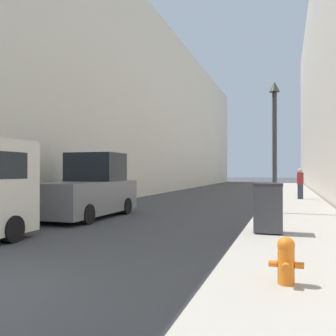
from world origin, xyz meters
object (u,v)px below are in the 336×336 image
object	(u,v)px
trash_bin	(268,207)
lamppost	(275,141)
fire_hydrant	(286,259)
pedestrian_on_sidewalk	(300,184)
pickup_truck	(87,191)

from	to	relation	value
trash_bin	lamppost	distance (m)	5.18
fire_hydrant	pedestrian_on_sidewalk	distance (m)	16.81
trash_bin	fire_hydrant	bearing A→B (deg)	-84.34
pickup_truck	pedestrian_on_sidewalk	xyz separation A→B (m)	(7.70, 10.03, 0.02)
fire_hydrant	pickup_truck	world-z (taller)	pickup_truck
fire_hydrant	trash_bin	xyz separation A→B (m)	(-0.43, 4.36, 0.30)
lamppost	pedestrian_on_sidewalk	xyz separation A→B (m)	(1.15, 7.67, -1.83)
trash_bin	lamppost	size ratio (longest dim) A/B	0.26
pickup_truck	lamppost	bearing A→B (deg)	19.84
lamppost	pedestrian_on_sidewalk	distance (m)	7.97
trash_bin	pickup_truck	world-z (taller)	pickup_truck
lamppost	trash_bin	bearing A→B (deg)	-90.14
pedestrian_on_sidewalk	fire_hydrant	bearing A→B (deg)	-92.47
fire_hydrant	pedestrian_on_sidewalk	bearing A→B (deg)	87.53
fire_hydrant	lamppost	bearing A→B (deg)	92.64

